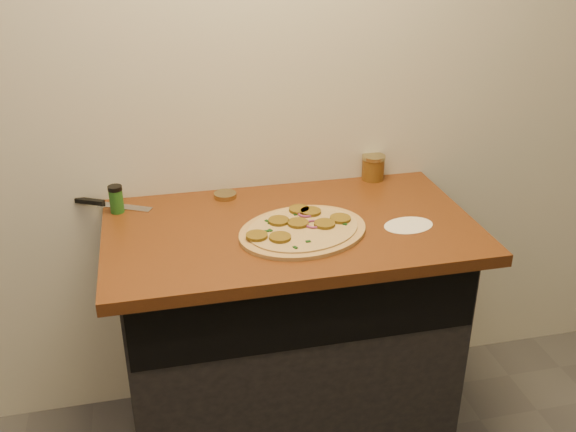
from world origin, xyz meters
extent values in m
cube|color=beige|center=(0.00, 1.75, 1.35)|extent=(4.00, 0.02, 2.70)
cube|color=black|center=(0.00, 1.45, 0.43)|extent=(1.10, 0.60, 0.86)
cube|color=brown|center=(0.00, 1.42, 0.88)|extent=(1.20, 0.70, 0.04)
cylinder|color=tan|center=(0.02, 1.35, 0.91)|extent=(0.53, 0.53, 0.01)
cylinder|color=beige|center=(0.02, 1.35, 0.92)|extent=(0.46, 0.46, 0.01)
cylinder|color=brown|center=(0.04, 1.47, 0.92)|extent=(0.07, 0.07, 0.01)
cylinder|color=brown|center=(0.10, 1.35, 0.92)|extent=(0.07, 0.07, 0.01)
cylinder|color=brown|center=(0.01, 1.37, 0.92)|extent=(0.07, 0.07, 0.01)
cylinder|color=brown|center=(0.16, 1.37, 0.92)|extent=(0.07, 0.07, 0.01)
cylinder|color=brown|center=(-0.06, 1.29, 0.92)|extent=(0.07, 0.07, 0.01)
cylinder|color=brown|center=(0.08, 1.45, 0.92)|extent=(0.07, 0.07, 0.01)
cylinder|color=brown|center=(-0.13, 1.32, 0.92)|extent=(0.07, 0.07, 0.01)
cylinder|color=brown|center=(-0.04, 1.40, 0.92)|extent=(0.07, 0.07, 0.01)
torus|color=#7E2F66|center=(0.06, 1.44, 0.92)|extent=(0.06, 0.06, 0.01)
torus|color=#7E2F66|center=(0.06, 1.36, 0.92)|extent=(0.06, 0.06, 0.01)
cube|color=black|center=(0.16, 1.34, 0.92)|extent=(0.02, 0.02, 0.00)
cube|color=black|center=(0.10, 1.46, 0.92)|extent=(0.01, 0.02, 0.00)
cube|color=black|center=(-0.08, 1.42, 0.92)|extent=(0.02, 0.02, 0.00)
cube|color=black|center=(0.02, 1.25, 0.92)|extent=(0.02, 0.01, 0.00)
cube|color=black|center=(-0.09, 1.35, 0.92)|extent=(0.02, 0.01, 0.00)
cube|color=black|center=(-0.08, 1.28, 0.92)|extent=(0.02, 0.02, 0.00)
cube|color=black|center=(0.02, 1.45, 0.92)|extent=(0.01, 0.02, 0.00)
cube|color=black|center=(-0.07, 1.40, 0.92)|extent=(0.02, 0.02, 0.00)
cube|color=black|center=(-0.03, 1.22, 0.92)|extent=(0.02, 0.02, 0.00)
cube|color=black|center=(-0.08, 1.35, 0.92)|extent=(0.02, 0.02, 0.00)
cube|color=#B7BAC1|center=(-0.53, 1.67, 0.90)|extent=(0.19, 0.12, 0.00)
cube|color=black|center=(-0.65, 1.73, 0.91)|extent=(0.10, 0.07, 0.02)
cylinder|color=#9E8E5B|center=(-0.18, 1.68, 0.91)|extent=(0.09, 0.09, 0.02)
cylinder|color=maroon|center=(0.39, 1.72, 0.94)|extent=(0.08, 0.08, 0.08)
cylinder|color=#9E8E5B|center=(0.39, 1.72, 0.99)|extent=(0.09, 0.09, 0.01)
cylinder|color=#1F571B|center=(-0.55, 1.63, 0.94)|extent=(0.05, 0.05, 0.08)
cylinder|color=black|center=(-0.55, 1.63, 0.99)|extent=(0.05, 0.05, 0.01)
cylinder|color=silver|center=(0.37, 1.32, 0.90)|extent=(0.19, 0.19, 0.00)
camera|label=1|loc=(-0.42, -0.40, 1.83)|focal=40.00mm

